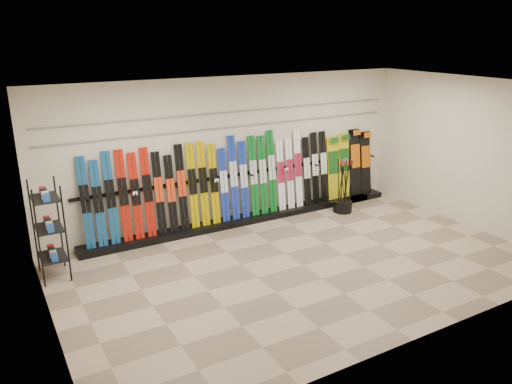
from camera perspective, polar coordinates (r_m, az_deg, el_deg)
floor at (r=8.68m, az=5.37°, el=-8.35°), size 8.00×8.00×0.00m
back_wall at (r=10.20m, az=-2.46°, el=4.71°), size 8.00×0.00×8.00m
left_wall at (r=6.77m, az=-23.29°, el=-3.80°), size 0.00×5.00×5.00m
right_wall at (r=10.88m, az=23.21°, el=4.11°), size 0.00×5.00×5.00m
ceiling at (r=7.83m, az=6.02°, el=11.73°), size 8.00×8.00×0.00m
ski_rack_base at (r=10.54m, az=-0.71°, el=-3.02°), size 8.00×0.40×0.12m
skis at (r=10.01m, az=-4.35°, el=1.04°), size 5.37×0.25×1.74m
snowboards at (r=11.83m, az=10.63°, el=3.08°), size 1.26×0.24×1.54m
accessory_rack at (r=8.62m, az=-22.54°, el=-4.11°), size 0.40×0.60×1.60m
pole_bin at (r=11.22m, az=9.88°, el=-1.62°), size 0.41×0.41×0.25m
ski_poles at (r=11.06m, az=10.07°, el=0.74°), size 0.30×0.26×1.18m
slatwall_rail_0 at (r=10.08m, az=-2.44°, el=7.46°), size 7.60×0.02×0.03m
slatwall_rail_1 at (r=10.03m, az=-2.46°, el=9.15°), size 7.60×0.02×0.03m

